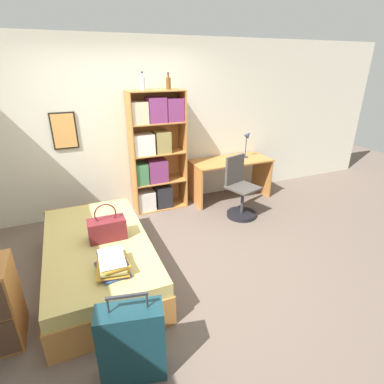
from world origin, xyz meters
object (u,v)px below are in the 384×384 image
Objects in this scene: bookcase at (155,152)px; bottle_brown at (168,83)px; suitcase at (132,343)px; desk_chair at (240,197)px; book_stack_on_bed at (113,264)px; desk_lamp at (248,139)px; handbag at (107,228)px; desk at (230,171)px; bottle_green at (142,83)px; bed at (99,257)px.

bottle_brown is (0.25, -0.01, 1.01)m from bookcase.
desk_chair is at bearing 42.96° from suitcase.
book_stack_on_bed is 3.32m from desk_lamp.
desk is (2.28, 1.33, -0.08)m from handbag.
book_stack_on_bed is (-0.04, -0.58, -0.06)m from handbag.
bottle_green is at bearing -169.74° from bookcase.
bottle_brown reaches higher than bed.
handbag is 0.89× the size of desk_lamp.
desk_lamp is at bearing 45.30° from suitcase.
book_stack_on_bed reaches higher than bed.
book_stack_on_bed is 3.00m from desk.
handbag is 0.58m from book_stack_on_bed.
book_stack_on_bed is (0.09, -0.60, 0.30)m from bed.
desk_chair is at bearing -34.94° from bookcase.
suitcase reaches higher than bed.
handbag is at bearing 88.20° from suitcase.
bottle_green is (0.84, 1.43, 1.38)m from handbag.
bed is at bearing -153.79° from desk_lamp.
desk_chair is (-0.19, -0.66, -0.19)m from desk.
bottle_green reaches higher than bottle_brown.
desk_chair is at bearing 30.51° from book_stack_on_bed.
handbag is at bearing 86.25° from book_stack_on_bed.
book_stack_on_bed is at bearing -149.49° from desk_chair.
desk reaches higher than book_stack_on_bed.
desk is at bearing 73.85° from desk_chair.
bottle_green is 2.20m from desk_chair.
desk_lamp is at bearing -2.63° from bottle_brown.
desk_lamp is (2.73, 1.34, 0.79)m from bed.
bookcase is 4.01× the size of desk_lamp.
desk_chair reaches higher than desk.
bookcase is at bearing 174.81° from desk.
handbag is 1.05× the size of book_stack_on_bed.
bed is 1.44× the size of desk.
book_stack_on_bed is 2.47m from desk_chair.
bookcase is 1.49m from desk_chair.
handbag is 1.79× the size of bottle_brown.
handbag is at bearing -162.08° from desk_chair.
desk_lamp is (2.65, 1.95, 0.49)m from book_stack_on_bed.
bottle_green is at bearing 72.06° from suitcase.
desk_lamp is 0.49× the size of desk_chair.
desk_lamp is (0.33, 0.04, 0.51)m from desk.
desk_chair is at bearing 17.92° from handbag.
handbag is at bearing -120.60° from bottle_green.
bookcase is at bearing 176.63° from bottle_brown.
handbag is 1.33m from suitcase.
bottle_brown is (1.27, 2.74, 1.63)m from suitcase.
bookcase reaches higher than book_stack_on_bed.
suitcase is 3.35× the size of bottle_brown.
desk is (1.43, -0.09, -1.46)m from bottle_green.
bottle_brown is at bearing 1.39° from bottle_green.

